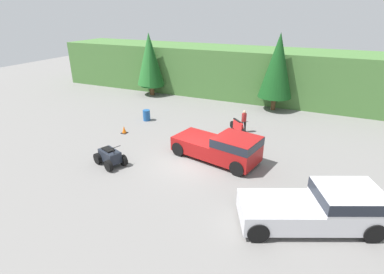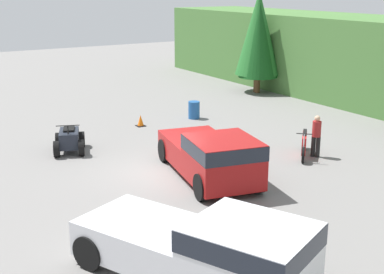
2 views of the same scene
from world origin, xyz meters
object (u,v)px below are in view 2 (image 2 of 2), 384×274
object	(u,v)px
pickup_truck_second	(210,248)
traffic_cone	(141,121)
pickup_truck_red	(212,155)
steel_barrel	(194,110)
quad_atv	(69,140)
rider_person	(316,135)
dirt_bike	(304,144)

from	to	relation	value
pickup_truck_second	traffic_cone	size ratio (longest dim) A/B	10.97
pickup_truck_red	traffic_cone	xyz separation A→B (m)	(-7.99, 1.15, -0.69)
traffic_cone	steel_barrel	size ratio (longest dim) A/B	0.62
quad_atv	pickup_truck_second	bearing A→B (deg)	17.88
quad_atv	rider_person	xyz separation A→B (m)	(5.74, 8.11, 0.42)
quad_atv	rider_person	distance (m)	9.94
pickup_truck_second	rider_person	bearing A→B (deg)	98.79
pickup_truck_second	dirt_bike	bearing A→B (deg)	101.21
rider_person	steel_barrel	size ratio (longest dim) A/B	1.91
pickup_truck_second	steel_barrel	distance (m)	15.78
pickup_truck_red	rider_person	world-z (taller)	pickup_truck_red
steel_barrel	traffic_cone	bearing A→B (deg)	-90.75
dirt_bike	traffic_cone	bearing A→B (deg)	-110.69
traffic_cone	steel_barrel	xyz separation A→B (m)	(0.04, 3.01, 0.19)
pickup_truck_red	pickup_truck_second	distance (m)	6.82
rider_person	steel_barrel	xyz separation A→B (m)	(-7.88, -0.80, -0.47)
rider_person	traffic_cone	distance (m)	8.82
steel_barrel	quad_atv	bearing A→B (deg)	-73.67
rider_person	traffic_cone	world-z (taller)	rider_person
quad_atv	steel_barrel	size ratio (longest dim) A/B	2.50
rider_person	traffic_cone	xyz separation A→B (m)	(-7.92, -3.81, -0.66)
pickup_truck_second	dirt_bike	world-z (taller)	pickup_truck_second
pickup_truck_red	pickup_truck_second	xyz separation A→B (m)	(5.65, -3.82, 0.00)
pickup_truck_red	pickup_truck_second	size ratio (longest dim) A/B	0.93
pickup_truck_second	pickup_truck_red	bearing A→B (deg)	121.66
traffic_cone	rider_person	bearing A→B (deg)	25.70
pickup_truck_second	dirt_bike	distance (m)	10.40
quad_atv	traffic_cone	xyz separation A→B (m)	(-2.18, 4.29, -0.24)
dirt_bike	traffic_cone	distance (m)	8.38
quad_atv	traffic_cone	world-z (taller)	quad_atv
pickup_truck_red	steel_barrel	bearing A→B (deg)	164.42
traffic_cone	steel_barrel	distance (m)	3.02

